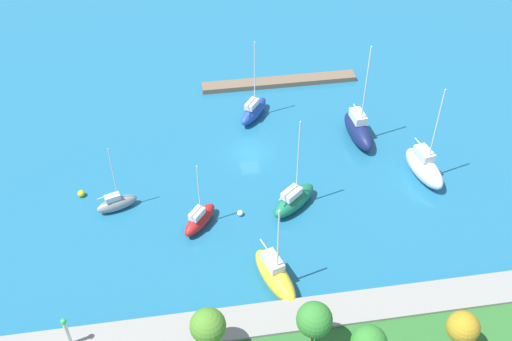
# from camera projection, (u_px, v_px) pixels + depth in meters

# --- Properties ---
(water) EXTENTS (160.00, 160.00, 0.00)m
(water) POSITION_uv_depth(u_px,v_px,m) (250.00, 153.00, 78.75)
(water) COLOR #1E668C
(water) RESTS_ON ground
(pier_dock) EXTENTS (22.91, 2.20, 0.75)m
(pier_dock) POSITION_uv_depth(u_px,v_px,m) (279.00, 82.00, 90.57)
(pier_dock) COLOR brown
(pier_dock) RESTS_ON ground
(breakwater) EXTENTS (62.73, 3.64, 1.55)m
(breakwater) POSITION_uv_depth(u_px,v_px,m) (290.00, 320.00, 58.68)
(breakwater) COLOR gray
(breakwater) RESTS_ON ground
(harbor_beacon) EXTENTS (0.56, 0.56, 3.73)m
(harbor_beacon) POSITION_uv_depth(u_px,v_px,m) (66.00, 330.00, 54.39)
(harbor_beacon) COLOR silver
(harbor_beacon) RESTS_ON breakwater
(park_tree_center) EXTENTS (2.94, 2.94, 5.01)m
(park_tree_center) POSITION_uv_depth(u_px,v_px,m) (463.00, 327.00, 53.36)
(park_tree_center) COLOR brown
(park_tree_center) RESTS_ON shoreline_park
(park_tree_west) EXTENTS (3.21, 3.21, 5.67)m
(park_tree_west) POSITION_uv_depth(u_px,v_px,m) (208.00, 326.00, 52.85)
(park_tree_west) COLOR brown
(park_tree_west) RESTS_ON shoreline_park
(park_tree_midwest) EXTENTS (3.21, 3.21, 5.97)m
(park_tree_midwest) POSITION_uv_depth(u_px,v_px,m) (314.00, 320.00, 52.99)
(park_tree_midwest) COLOR brown
(park_tree_midwest) RESTS_ON shoreline_park
(sailboat_green_inner_mooring) EXTENTS (6.62, 6.07, 12.26)m
(sailboat_green_inner_mooring) POSITION_uv_depth(u_px,v_px,m) (294.00, 200.00, 70.44)
(sailboat_green_inner_mooring) COLOR #19724C
(sailboat_green_inner_mooring) RESTS_ON water
(sailboat_navy_outer_mooring) EXTENTS (3.16, 8.05, 14.14)m
(sailboat_navy_outer_mooring) POSITION_uv_depth(u_px,v_px,m) (358.00, 130.00, 79.87)
(sailboat_navy_outer_mooring) COLOR #141E4C
(sailboat_navy_outer_mooring) RESTS_ON water
(sailboat_gray_east_end) EXTENTS (4.93, 2.82, 8.96)m
(sailboat_gray_east_end) POSITION_uv_depth(u_px,v_px,m) (117.00, 203.00, 70.41)
(sailboat_gray_east_end) COLOR gray
(sailboat_gray_east_end) RESTS_ON water
(sailboat_blue_near_pier) EXTENTS (5.30, 6.36, 11.64)m
(sailboat_blue_near_pier) POSITION_uv_depth(u_px,v_px,m) (254.00, 110.00, 83.66)
(sailboat_blue_near_pier) COLOR #2347B2
(sailboat_blue_near_pier) RESTS_ON water
(sailboat_red_by_breakwater) EXTENTS (4.77, 5.36, 8.69)m
(sailboat_red_by_breakwater) POSITION_uv_depth(u_px,v_px,m) (200.00, 219.00, 68.34)
(sailboat_red_by_breakwater) COLOR red
(sailboat_red_by_breakwater) RESTS_ON water
(sailboat_yellow_far_south) EXTENTS (4.58, 7.90, 11.01)m
(sailboat_yellow_far_south) POSITION_uv_depth(u_px,v_px,m) (275.00, 275.00, 61.97)
(sailboat_yellow_far_south) COLOR yellow
(sailboat_yellow_far_south) RESTS_ON water
(sailboat_white_center_basin) EXTENTS (3.92, 7.73, 13.14)m
(sailboat_white_center_basin) POSITION_uv_depth(u_px,v_px,m) (424.00, 167.00, 74.20)
(sailboat_white_center_basin) COLOR white
(sailboat_white_center_basin) RESTS_ON water
(mooring_buoy_yellow) EXTENTS (0.84, 0.84, 0.84)m
(mooring_buoy_yellow) POSITION_uv_depth(u_px,v_px,m) (81.00, 194.00, 72.42)
(mooring_buoy_yellow) COLOR yellow
(mooring_buoy_yellow) RESTS_ON water
(mooring_buoy_white) EXTENTS (0.70, 0.70, 0.70)m
(mooring_buoy_white) POSITION_uv_depth(u_px,v_px,m) (240.00, 213.00, 70.08)
(mooring_buoy_white) COLOR white
(mooring_buoy_white) RESTS_ON water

